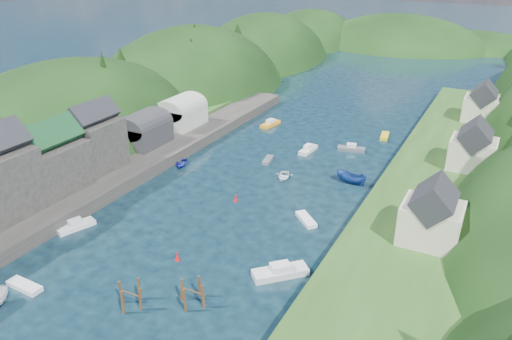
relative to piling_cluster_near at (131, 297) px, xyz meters
The scene contains 15 objects.
ground 52.21m from the piling_cluster_near, 90.65° to the left, with size 600.00×600.00×0.00m, color black.
hillside_left 90.11m from the piling_cluster_near, 120.57° to the left, with size 44.00×245.56×52.00m.
far_hills 176.60m from the piling_cluster_near, 89.80° to the left, with size 103.00×68.00×44.00m.
hill_trees 68.35m from the piling_cluster_near, 90.92° to the left, with size 91.72×150.34×12.62m.
quay_left 33.12m from the piling_cluster_near, 137.94° to the left, with size 12.00×110.00×2.00m, color #2D2B28.
terrace_left_grass 38.61m from the piling_cluster_near, 144.91° to the left, with size 12.00×110.00×2.50m, color #234719.
quayside_buildings 28.57m from the piling_cluster_near, 162.11° to the left, with size 8.00×35.84×12.90m.
boat_sheds 49.20m from the piling_cluster_near, 122.84° to the left, with size 7.00×21.00×7.50m.
terrace_right 48.74m from the piling_cluster_near, 59.95° to the left, with size 16.00×120.00×2.40m, color #234719.
right_bank_cottages 57.68m from the piling_cluster_near, 61.52° to the left, with size 9.00×59.24×8.41m.
piling_cluster_near is the anchor object (origin of this frame).
piling_cluster_far 6.58m from the piling_cluster_near, 31.03° to the left, with size 3.36×3.12×3.35m.
channel_buoy_near 9.39m from the piling_cluster_near, 94.30° to the left, with size 0.70×0.70×1.10m.
channel_buoy_far 26.47m from the piling_cluster_near, 94.52° to the left, with size 0.70×0.70×1.10m.
moored_boats 22.36m from the piling_cluster_near, 93.50° to the left, with size 34.78×78.39×2.30m.
Camera 1 is at (32.49, -34.30, 35.46)m, focal length 35.00 mm.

